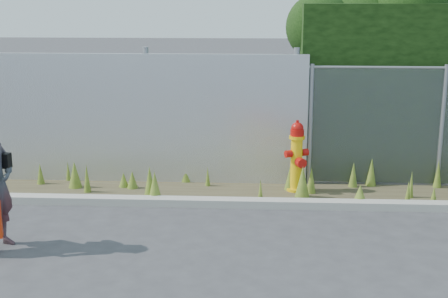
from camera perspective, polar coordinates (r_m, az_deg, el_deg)
ground at (r=7.86m, az=1.64°, el=-9.59°), size 80.00×80.00×0.00m
curb at (r=9.52m, az=1.94°, el=-4.94°), size 16.00×0.22×0.12m
weed_strip at (r=10.12m, az=2.71°, el=-3.32°), size 16.00×1.33×0.55m
corrugated_fence at (r=10.96m, az=-15.10°, el=2.74°), size 8.50×0.21×2.30m
fire_hydrant at (r=10.15m, az=6.64°, el=-0.79°), size 0.40×0.36×1.19m
black_shoulder_bag at (r=8.33m, az=-19.74°, el=-0.98°), size 0.25×0.11×0.19m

